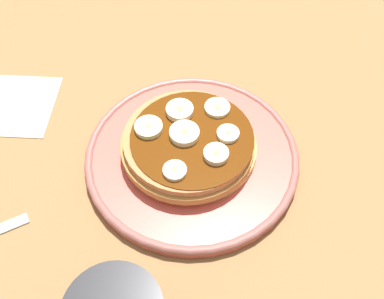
% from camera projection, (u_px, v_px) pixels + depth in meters
% --- Properties ---
extents(ground_plane, '(1.40, 1.40, 0.03)m').
position_uv_depth(ground_plane, '(192.00, 167.00, 0.57)').
color(ground_plane, olive).
extents(plate, '(0.26, 0.26, 0.02)m').
position_uv_depth(plate, '(192.00, 156.00, 0.55)').
color(plate, '#CC594C').
rests_on(plate, ground_plane).
extents(pancake_stack, '(0.16, 0.17, 0.03)m').
position_uv_depth(pancake_stack, '(189.00, 145.00, 0.53)').
color(pancake_stack, tan).
rests_on(pancake_stack, plate).
extents(banana_slice_0, '(0.03, 0.03, 0.01)m').
position_uv_depth(banana_slice_0, '(184.00, 136.00, 0.51)').
color(banana_slice_0, '#FCF2C4').
rests_on(banana_slice_0, pancake_stack).
extents(banana_slice_1, '(0.03, 0.03, 0.01)m').
position_uv_depth(banana_slice_1, '(149.00, 127.00, 0.52)').
color(banana_slice_1, '#EDF1B9').
rests_on(banana_slice_1, pancake_stack).
extents(banana_slice_2, '(0.03, 0.03, 0.01)m').
position_uv_depth(banana_slice_2, '(216.00, 154.00, 0.50)').
color(banana_slice_2, '#F8E1C0').
rests_on(banana_slice_2, pancake_stack).
extents(banana_slice_3, '(0.03, 0.03, 0.01)m').
position_uv_depth(banana_slice_3, '(180.00, 111.00, 0.54)').
color(banana_slice_3, '#FAE8C0').
rests_on(banana_slice_3, pancake_stack).
extents(banana_slice_4, '(0.03, 0.03, 0.01)m').
position_uv_depth(banana_slice_4, '(175.00, 171.00, 0.49)').
color(banana_slice_4, '#F5E5BC').
rests_on(banana_slice_4, pancake_stack).
extents(banana_slice_5, '(0.03, 0.03, 0.01)m').
position_uv_depth(banana_slice_5, '(228.00, 134.00, 0.52)').
color(banana_slice_5, '#F5ECC1').
rests_on(banana_slice_5, pancake_stack).
extents(banana_slice_6, '(0.03, 0.03, 0.01)m').
position_uv_depth(banana_slice_6, '(217.00, 108.00, 0.54)').
color(banana_slice_6, '#F3EEB7').
rests_on(banana_slice_6, pancake_stack).
extents(napkin, '(0.13, 0.13, 0.00)m').
position_uv_depth(napkin, '(14.00, 105.00, 0.61)').
color(napkin, beige).
rests_on(napkin, ground_plane).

